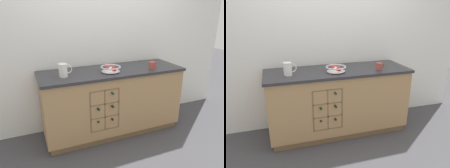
% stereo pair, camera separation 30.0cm
% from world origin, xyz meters
% --- Properties ---
extents(ground_plane, '(14.00, 14.00, 0.00)m').
position_xyz_m(ground_plane, '(0.00, 0.00, 0.00)').
color(ground_plane, '#424247').
extents(back_wall, '(4.40, 0.06, 2.55)m').
position_xyz_m(back_wall, '(0.00, 0.38, 1.27)').
color(back_wall, white).
rests_on(back_wall, ground_plane).
extents(kitchen_island, '(1.94, 0.68, 0.92)m').
position_xyz_m(kitchen_island, '(-0.00, -0.00, 0.47)').
color(kitchen_island, brown).
rests_on(kitchen_island, ground_plane).
extents(fruit_bowl, '(0.26, 0.26, 0.08)m').
position_xyz_m(fruit_bowl, '(-0.06, -0.09, 0.97)').
color(fruit_bowl, silver).
rests_on(fruit_bowl, kitchen_island).
extents(white_pitcher, '(0.16, 0.11, 0.16)m').
position_xyz_m(white_pitcher, '(-0.66, -0.06, 1.01)').
color(white_pitcher, white).
rests_on(white_pitcher, kitchen_island).
extents(ceramic_mug, '(0.12, 0.08, 0.09)m').
position_xyz_m(ceramic_mug, '(0.54, -0.14, 0.97)').
color(ceramic_mug, '#B7473D').
rests_on(ceramic_mug, kitchen_island).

